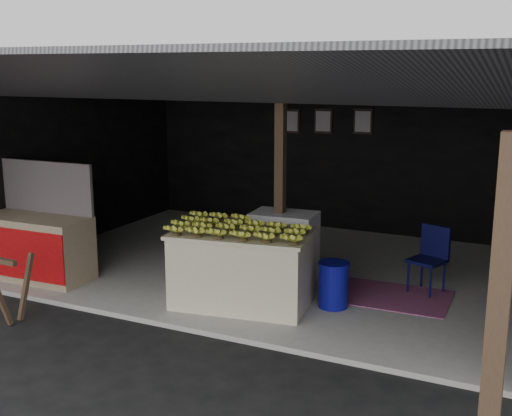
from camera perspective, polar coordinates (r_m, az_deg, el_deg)
The scene contains 11 objects.
ground at distance 7.19m, azimuth -6.34°, elevation -10.90°, with size 80.00×80.00×0.00m, color black.
concrete_slab at distance 9.25m, azimuth 1.88°, elevation -5.25°, with size 7.00×5.00×0.06m, color gray.
shophouse at distance 9.14m, azimuth 2.78°, elevation 7.77°, with size 7.40×7.29×3.02m.
banana_table at distance 7.62m, azimuth -1.20°, elevation -5.35°, with size 1.75×1.23×0.90m.
banana_pile at distance 7.48m, azimuth -1.22°, elevation -1.45°, with size 1.50×0.90×0.18m, color gold, non-canonical shape.
white_crate at distance 8.47m, azimuth 2.49°, elevation -3.46°, with size 0.87×0.62×0.92m.
neighbor_stall at distance 9.06m, azimuth -18.95°, elevation -3.04°, with size 1.52×0.73×1.55m.
water_barrel at distance 7.65m, azimuth 6.90°, elevation -6.89°, with size 0.35×0.35×0.52m, color #0B0C7F.
plastic_chair at distance 8.35m, azimuth 15.29°, elevation -3.93°, with size 0.51×0.51×0.84m.
magenta_rug at distance 8.19m, azimuth 11.61°, elevation -7.64°, with size 1.50×1.00×0.01m, color #771A5E.
picture_frames at distance 11.15m, azimuth 6.17°, elevation 7.67°, with size 1.62×0.04×0.46m.
Camera 1 is at (3.54, -5.58, 2.83)m, focal length 45.00 mm.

